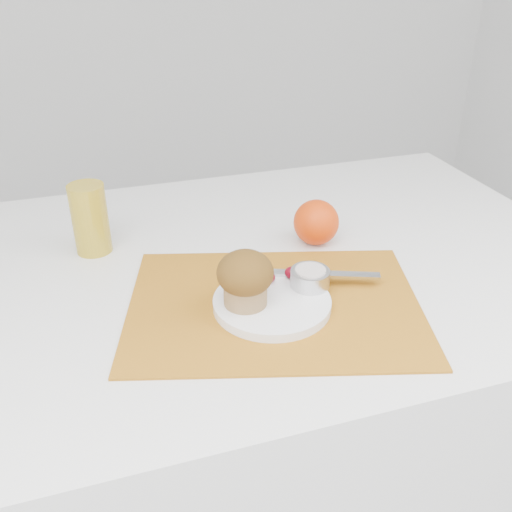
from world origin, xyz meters
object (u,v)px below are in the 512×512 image
object	(u,v)px
orange	(316,222)
juice_glass	(90,219)
table	(257,414)
plate	(272,303)
muffin	(245,278)

from	to	relation	value
orange	juice_glass	bearing A→B (deg)	166.69
table	juice_glass	world-z (taller)	juice_glass
plate	orange	distance (m)	0.23
orange	table	bearing A→B (deg)	-167.87
table	plate	xyz separation A→B (m)	(-0.03, -0.15, 0.39)
juice_glass	plate	bearing A→B (deg)	-48.04
plate	table	bearing A→B (deg)	80.23
plate	muffin	xyz separation A→B (m)	(-0.04, 0.00, 0.05)
plate	juice_glass	distance (m)	0.37
muffin	juice_glass	bearing A→B (deg)	127.01
table	muffin	size ratio (longest dim) A/B	14.04
table	juice_glass	distance (m)	0.53
table	orange	world-z (taller)	orange
muffin	table	bearing A→B (deg)	65.92
table	juice_glass	xyz separation A→B (m)	(-0.27, 0.12, 0.44)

